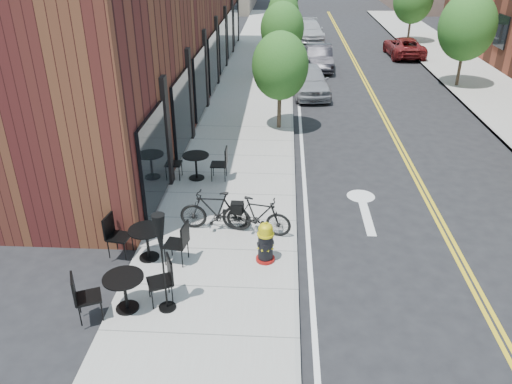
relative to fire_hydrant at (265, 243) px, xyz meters
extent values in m
plane|color=black|center=(0.78, 0.41, -0.62)|extent=(120.00, 120.00, 0.00)
cube|color=#9E9B93|center=(-1.22, 10.41, -0.56)|extent=(4.00, 70.00, 0.12)
cube|color=#441715|center=(-5.72, 14.41, 2.88)|extent=(5.00, 28.00, 7.00)
cylinder|color=#382B1E|center=(0.18, 9.41, 0.30)|extent=(0.16, 0.16, 1.61)
ellipsoid|color=#245E1D|center=(0.18, 9.41, 1.99)|extent=(2.20, 2.20, 2.64)
cylinder|color=#382B1E|center=(0.18, 17.41, 0.34)|extent=(0.16, 0.16, 1.68)
ellipsoid|color=#245E1D|center=(0.18, 17.41, 2.10)|extent=(2.30, 2.30, 2.76)
cylinder|color=#382B1E|center=(0.18, 25.41, 0.29)|extent=(0.16, 0.16, 1.57)
ellipsoid|color=#245E1D|center=(0.18, 25.41, 1.91)|extent=(2.10, 2.10, 2.52)
cylinder|color=#382B1E|center=(0.18, 33.41, 0.36)|extent=(0.16, 0.16, 1.71)
cylinder|color=#382B1E|center=(9.38, 16.41, 0.41)|extent=(0.16, 0.16, 1.82)
ellipsoid|color=#245E1D|center=(9.38, 16.41, 2.44)|extent=(2.80, 2.80, 3.36)
cylinder|color=#382B1E|center=(9.38, 28.41, 0.41)|extent=(0.16, 0.16, 1.82)
cylinder|color=maroon|center=(0.00, 0.00, -0.47)|extent=(0.60, 0.60, 0.07)
cylinder|color=black|center=(0.00, 0.00, -0.12)|extent=(0.46, 0.46, 0.69)
cylinder|color=gold|center=(0.00, 0.00, 0.23)|extent=(0.52, 0.52, 0.05)
cylinder|color=gold|center=(0.00, 0.00, 0.33)|extent=(0.45, 0.45, 0.16)
ellipsoid|color=gold|center=(0.00, 0.00, 0.42)|extent=(0.43, 0.43, 0.20)
cylinder|color=gold|center=(0.00, 0.00, 0.52)|extent=(0.07, 0.07, 0.07)
imported|color=black|center=(-1.40, 1.37, 0.05)|extent=(1.85, 0.56, 1.10)
imported|color=black|center=(-0.23, 1.21, 0.02)|extent=(1.80, 0.84, 1.04)
cylinder|color=black|center=(-2.82, -0.06, -0.48)|extent=(0.56, 0.56, 0.03)
cylinder|color=black|center=(-2.82, -0.06, -0.10)|extent=(0.08, 0.08, 0.78)
cylinder|color=black|center=(-2.82, -0.06, 0.29)|extent=(0.96, 0.96, 0.03)
cylinder|color=black|center=(-2.82, -1.92, -0.48)|extent=(0.64, 0.64, 0.03)
cylinder|color=black|center=(-2.82, -1.92, -0.10)|extent=(0.09, 0.09, 0.77)
cylinder|color=black|center=(-2.82, -1.92, 0.29)|extent=(1.10, 1.10, 0.03)
cylinder|color=black|center=(-2.39, 4.43, -0.48)|extent=(0.49, 0.49, 0.03)
cylinder|color=black|center=(-2.39, 4.43, -0.10)|extent=(0.07, 0.07, 0.78)
cylinder|color=black|center=(-2.39, 4.43, 0.30)|extent=(0.85, 0.85, 0.03)
cylinder|color=black|center=(-1.99, -1.86, -0.48)|extent=(0.37, 0.37, 0.04)
cylinder|color=black|center=(-1.99, -1.86, 0.62)|extent=(0.04, 0.04, 2.18)
cone|color=black|center=(-1.99, -1.86, 1.28)|extent=(0.26, 0.26, 0.96)
imported|color=gray|center=(1.58, 14.59, 0.11)|extent=(2.19, 4.45, 1.46)
imported|color=black|center=(2.38, 20.01, 0.07)|extent=(1.47, 4.18, 1.37)
imported|color=#B2B2B7|center=(2.19, 29.50, 0.06)|extent=(2.24, 4.82, 1.36)
imported|color=maroon|center=(8.12, 23.84, 0.00)|extent=(2.18, 4.53, 1.25)
camera|label=1|loc=(0.34, -9.94, 6.47)|focal=35.00mm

